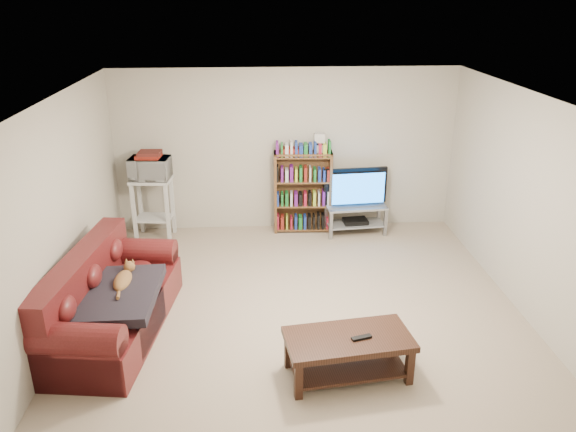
{
  "coord_description": "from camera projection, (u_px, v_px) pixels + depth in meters",
  "views": [
    {
      "loc": [
        -0.47,
        -5.52,
        3.38
      ],
      "look_at": [
        -0.1,
        0.4,
        1.0
      ],
      "focal_mm": 35.0,
      "sensor_mm": 36.0,
      "label": 1
    }
  ],
  "objects": [
    {
      "name": "floor",
      "position": [
        299.0,
        310.0,
        6.4
      ],
      "size": [
        5.0,
        5.0,
        0.0
      ],
      "primitive_type": "plane",
      "color": "tan",
      "rests_on": "ground"
    },
    {
      "name": "ceiling",
      "position": [
        301.0,
        99.0,
        5.51
      ],
      "size": [
        5.0,
        5.0,
        0.0
      ],
      "primitive_type": "plane",
      "rotation": [
        3.14,
        0.0,
        0.0
      ],
      "color": "white",
      "rests_on": "ground"
    },
    {
      "name": "wall_back",
      "position": [
        286.0,
        150.0,
        8.27
      ],
      "size": [
        5.0,
        0.0,
        5.0
      ],
      "primitive_type": "plane",
      "rotation": [
        1.57,
        0.0,
        0.0
      ],
      "color": "beige",
      "rests_on": "ground"
    },
    {
      "name": "wall_front",
      "position": [
        331.0,
        353.0,
        3.64
      ],
      "size": [
        5.0,
        0.0,
        5.0
      ],
      "primitive_type": "plane",
      "rotation": [
        -1.57,
        0.0,
        0.0
      ],
      "color": "beige",
      "rests_on": "ground"
    },
    {
      "name": "wall_left",
      "position": [
        59.0,
        218.0,
        5.81
      ],
      "size": [
        0.0,
        5.0,
        5.0
      ],
      "primitive_type": "plane",
      "rotation": [
        1.57,
        0.0,
        1.57
      ],
      "color": "beige",
      "rests_on": "ground"
    },
    {
      "name": "wall_right",
      "position": [
        529.0,
        207.0,
        6.1
      ],
      "size": [
        0.0,
        5.0,
        5.0
      ],
      "primitive_type": "plane",
      "rotation": [
        1.57,
        0.0,
        -1.57
      ],
      "color": "beige",
      "rests_on": "ground"
    },
    {
      "name": "sofa",
      "position": [
        107.0,
        305.0,
        5.89
      ],
      "size": [
        1.15,
        2.17,
        0.89
      ],
      "rotation": [
        0.0,
        0.0,
        -0.13
      ],
      "color": "#581617",
      "rests_on": "floor"
    },
    {
      "name": "blanket",
      "position": [
        117.0,
        295.0,
        5.67
      ],
      "size": [
        0.85,
        1.08,
        0.18
      ],
      "primitive_type": "cube",
      "rotation": [
        0.05,
        -0.04,
        -0.05
      ],
      "color": "black",
      "rests_on": "sofa"
    },
    {
      "name": "cat",
      "position": [
        123.0,
        281.0,
        5.82
      ],
      "size": [
        0.3,
        0.59,
        0.17
      ],
      "primitive_type": null,
      "rotation": [
        0.0,
        0.0,
        -0.13
      ],
      "color": "brown",
      "rests_on": "sofa"
    },
    {
      "name": "coffee_table",
      "position": [
        348.0,
        348.0,
        5.21
      ],
      "size": [
        1.23,
        0.73,
        0.42
      ],
      "rotation": [
        0.0,
        0.0,
        0.13
      ],
      "color": "black",
      "rests_on": "floor"
    },
    {
      "name": "remote",
      "position": [
        361.0,
        338.0,
        5.13
      ],
      "size": [
        0.2,
        0.1,
        0.02
      ],
      "primitive_type": "cube",
      "rotation": [
        0.0,
        0.0,
        0.28
      ],
      "color": "black",
      "rests_on": "coffee_table"
    },
    {
      "name": "tv_stand",
      "position": [
        356.0,
        214.0,
        8.34
      ],
      "size": [
        0.91,
        0.47,
        0.44
      ],
      "rotation": [
        0.0,
        0.0,
        0.09
      ],
      "color": "#999EA3",
      "rests_on": "floor"
    },
    {
      "name": "television",
      "position": [
        357.0,
        188.0,
        8.18
      ],
      "size": [
        0.96,
        0.21,
        0.55
      ],
      "primitive_type": "imported",
      "rotation": [
        0.0,
        0.0,
        3.23
      ],
      "color": "black",
      "rests_on": "tv_stand"
    },
    {
      "name": "dvd_player",
      "position": [
        355.0,
        221.0,
        8.38
      ],
      "size": [
        0.37,
        0.28,
        0.06
      ],
      "primitive_type": "cube",
      "rotation": [
        0.0,
        0.0,
        0.09
      ],
      "color": "black",
      "rests_on": "tv_stand"
    },
    {
      "name": "bookshelf",
      "position": [
        303.0,
        191.0,
        8.31
      ],
      "size": [
        0.86,
        0.3,
        1.22
      ],
      "rotation": [
        0.0,
        0.0,
        -0.05
      ],
      "color": "brown",
      "rests_on": "floor"
    },
    {
      "name": "shelf_clutter",
      "position": [
        310.0,
        145.0,
        8.06
      ],
      "size": [
        0.63,
        0.2,
        0.28
      ],
      "rotation": [
        0.0,
        0.0,
        -0.05
      ],
      "color": "silver",
      "rests_on": "bookshelf"
    },
    {
      "name": "microwave_stand",
      "position": [
        153.0,
        200.0,
        8.11
      ],
      "size": [
        0.6,
        0.46,
        0.9
      ],
      "rotation": [
        0.0,
        0.0,
        -0.1
      ],
      "color": "silver",
      "rests_on": "floor"
    },
    {
      "name": "microwave",
      "position": [
        150.0,
        168.0,
        7.93
      ],
      "size": [
        0.59,
        0.43,
        0.31
      ],
      "primitive_type": "imported",
      "rotation": [
        0.0,
        0.0,
        -0.1
      ],
      "color": "silver",
      "rests_on": "microwave_stand"
    },
    {
      "name": "game_boxes",
      "position": [
        149.0,
        156.0,
        7.86
      ],
      "size": [
        0.35,
        0.32,
        0.05
      ],
      "primitive_type": "cube",
      "rotation": [
        0.0,
        0.0,
        -0.1
      ],
      "color": "maroon",
      "rests_on": "microwave"
    }
  ]
}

